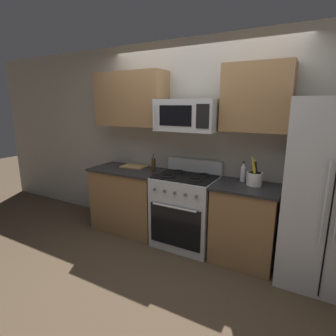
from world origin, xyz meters
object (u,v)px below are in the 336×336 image
at_px(microwave, 188,115).
at_px(cutting_board, 134,166).
at_px(range_oven, 185,210).
at_px(bottle_soy, 154,164).
at_px(utensil_crock, 254,178).
at_px(refrigerator, 330,196).
at_px(bottle_vinegar, 243,172).

height_order(microwave, cutting_board, microwave).
relative_size(range_oven, bottle_soy, 4.61).
bearing_deg(utensil_crock, range_oven, -175.04).
bearing_deg(range_oven, microwave, 90.05).
bearing_deg(refrigerator, bottle_soy, 178.22).
xyz_separation_m(range_oven, refrigerator, (1.55, -0.02, 0.46)).
height_order(refrigerator, bottle_soy, refrigerator).
distance_m(microwave, utensil_crock, 1.06).
bearing_deg(utensil_crock, refrigerator, -6.81).
bearing_deg(range_oven, utensil_crock, 4.96).
height_order(range_oven, cutting_board, range_oven).
xyz_separation_m(utensil_crock, cutting_board, (-1.72, 0.08, -0.07)).
height_order(cutting_board, bottle_vinegar, bottle_vinegar).
relative_size(utensil_crock, bottle_vinegar, 1.39).
height_order(refrigerator, bottle_vinegar, refrigerator).
relative_size(range_oven, cutting_board, 3.12).
distance_m(bottle_vinegar, bottle_soy, 1.17).
bearing_deg(bottle_soy, refrigerator, -1.78).
relative_size(refrigerator, bottle_soy, 7.87).
bearing_deg(utensil_crock, microwave, -176.80).
relative_size(range_oven, utensil_crock, 3.34).
xyz_separation_m(range_oven, microwave, (-0.00, 0.02, 1.19)).
distance_m(refrigerator, utensil_crock, 0.74).
distance_m(range_oven, refrigerator, 1.61).
relative_size(refrigerator, microwave, 2.51).
height_order(refrigerator, cutting_board, refrigerator).
bearing_deg(utensil_crock, cutting_board, 177.37).
height_order(range_oven, bottle_vinegar, bottle_vinegar).
relative_size(microwave, bottle_soy, 3.14).
bearing_deg(range_oven, bottle_vinegar, 13.77).
height_order(range_oven, utensil_crock, utensil_crock).
distance_m(refrigerator, bottle_vinegar, 0.91).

